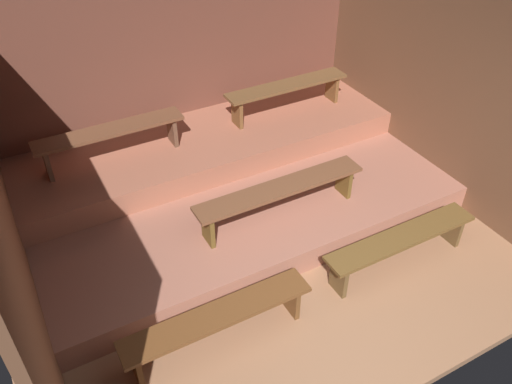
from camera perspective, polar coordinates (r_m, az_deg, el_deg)
ground at (r=6.16m, az=0.23°, el=-4.60°), size 5.67×4.87×0.08m
wall_back at (r=7.02m, az=-8.14°, el=13.94°), size 5.67×0.06×2.64m
wall_left at (r=4.87m, az=-26.07°, el=-1.69°), size 0.06×4.87×2.64m
wall_right at (r=6.75m, az=19.33°, el=11.16°), size 0.06×4.87×2.64m
platform_lower at (r=6.46m, az=-2.37°, el=-0.16°), size 4.87×2.85×0.30m
platform_middle at (r=6.83m, az=-5.22°, el=5.13°), size 4.87×1.38×0.30m
bench_floor_left at (r=4.84m, az=-4.17°, el=-13.74°), size 1.81×0.31×0.42m
bench_floor_right at (r=5.73m, az=15.54°, el=-5.25°), size 1.81×0.31×0.42m
bench_lower_center at (r=5.68m, az=2.67°, el=-0.03°), size 1.99×0.31×0.42m
bench_middle_left at (r=6.33m, az=-15.63°, el=6.01°), size 1.74×0.31×0.42m
bench_middle_right at (r=7.11m, az=3.40°, el=11.08°), size 1.74×0.31×0.42m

